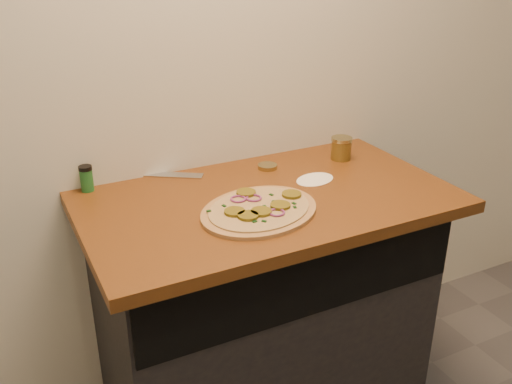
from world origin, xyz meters
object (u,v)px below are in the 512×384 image
pizza (259,210)px  salsa_jar (341,148)px  spice_shaker (87,178)px  chefs_knife (147,173)px

pizza → salsa_jar: bearing=29.0°
pizza → salsa_jar: size_ratio=5.73×
spice_shaker → chefs_knife: bearing=12.1°
pizza → chefs_knife: bearing=116.3°
pizza → chefs_knife: pizza is taller
spice_shaker → pizza: bearing=-42.6°
chefs_knife → salsa_jar: salsa_jar is taller
salsa_jar → spice_shaker: (-0.91, 0.13, 0.00)m
pizza → spice_shaker: size_ratio=5.60×
pizza → salsa_jar: 0.55m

